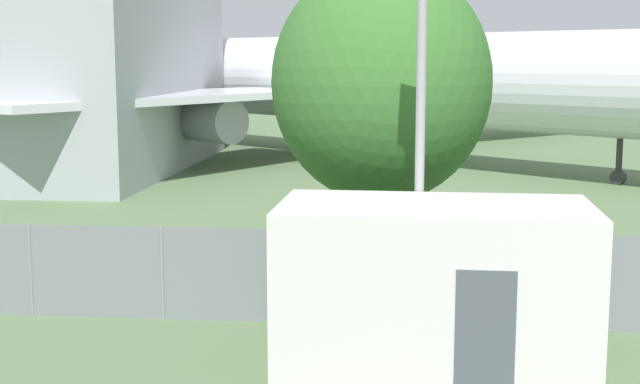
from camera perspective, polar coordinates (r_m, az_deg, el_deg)
The scene contains 5 objects.
perimeter_fence at distance 16.89m, azimuth -10.06°, elevation -5.15°, with size 56.07×0.07×1.76m.
airplane at distance 43.28m, azimuth 2.76°, elevation 7.20°, with size 40.21×34.18×12.11m.
portable_cabin at distance 13.89m, azimuth 7.30°, elevation -6.19°, with size 4.81×2.61×2.66m.
tree_near_hangar at distance 19.00m, azimuth 3.94°, elevation 6.93°, with size 4.65×4.65×6.89m.
light_mast at distance 14.80m, azimuth 6.46°, elevation 5.41°, with size 0.44×0.44×6.46m.
Camera 1 is at (4.49, -4.93, 4.87)m, focal length 50.00 mm.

